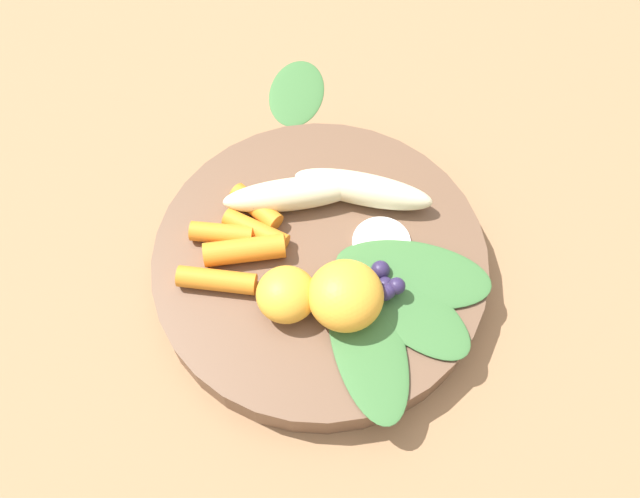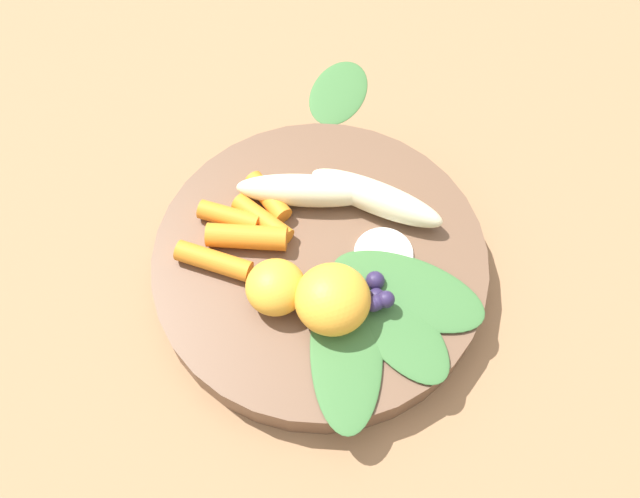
{
  "view_description": "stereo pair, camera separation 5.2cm",
  "coord_description": "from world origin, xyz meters",
  "px_view_note": "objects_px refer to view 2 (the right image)",
  "views": [
    {
      "loc": [
        0.09,
        -0.24,
        0.5
      ],
      "look_at": [
        0.0,
        0.0,
        0.04
      ],
      "focal_mm": 37.91,
      "sensor_mm": 36.0,
      "label": 1
    },
    {
      "loc": [
        0.13,
        -0.21,
        0.5
      ],
      "look_at": [
        0.0,
        0.0,
        0.04
      ],
      "focal_mm": 37.91,
      "sensor_mm": 36.0,
      "label": 2
    }
  ],
  "objects_px": {
    "bowl": "(320,264)",
    "banana_peeled_left": "(306,191)",
    "banana_peeled_right": "(376,198)",
    "kale_leaf_stray": "(339,91)",
    "orange_segment_near": "(333,299)"
  },
  "relations": [
    {
      "from": "orange_segment_near",
      "to": "banana_peeled_left",
      "type": "bearing_deg",
      "value": 133.38
    },
    {
      "from": "bowl",
      "to": "banana_peeled_right",
      "type": "bearing_deg",
      "value": 77.09
    },
    {
      "from": "banana_peeled_left",
      "to": "orange_segment_near",
      "type": "distance_m",
      "value": 0.1
    },
    {
      "from": "orange_segment_near",
      "to": "kale_leaf_stray",
      "type": "relative_size",
      "value": 0.66
    },
    {
      "from": "banana_peeled_left",
      "to": "orange_segment_near",
      "type": "bearing_deg",
      "value": 104.81
    },
    {
      "from": "orange_segment_near",
      "to": "kale_leaf_stray",
      "type": "xyz_separation_m",
      "value": [
        -0.12,
        0.21,
        -0.05
      ]
    },
    {
      "from": "banana_peeled_right",
      "to": "kale_leaf_stray",
      "type": "relative_size",
      "value": 1.35
    },
    {
      "from": "bowl",
      "to": "banana_peeled_left",
      "type": "bearing_deg",
      "value": 133.95
    },
    {
      "from": "banana_peeled_left",
      "to": "orange_segment_near",
      "type": "relative_size",
      "value": 2.03
    },
    {
      "from": "orange_segment_near",
      "to": "kale_leaf_stray",
      "type": "distance_m",
      "value": 0.25
    },
    {
      "from": "bowl",
      "to": "orange_segment_near",
      "type": "height_order",
      "value": "orange_segment_near"
    },
    {
      "from": "banana_peeled_left",
      "to": "bowl",
      "type": "bearing_deg",
      "value": 105.38
    },
    {
      "from": "banana_peeled_left",
      "to": "kale_leaf_stray",
      "type": "relative_size",
      "value": 1.35
    },
    {
      "from": "bowl",
      "to": "banana_peeled_left",
      "type": "xyz_separation_m",
      "value": [
        -0.04,
        0.04,
        0.03
      ]
    },
    {
      "from": "bowl",
      "to": "banana_peeled_left",
      "type": "distance_m",
      "value": 0.06
    }
  ]
}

